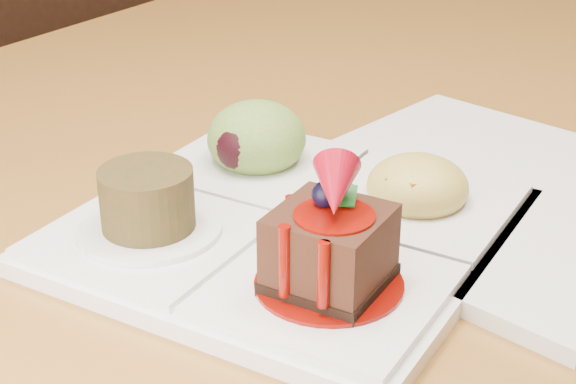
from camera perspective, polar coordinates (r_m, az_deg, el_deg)
The scene contains 4 objects.
dining_table at distance 0.86m, azimuth 8.45°, elevation 0.79°, with size 1.00×1.80×0.75m.
chair_left at distance 1.48m, azimuth -11.95°, elevation 4.73°, with size 0.53×0.53×0.92m.
sampler_plate at distance 0.60m, azimuth 0.06°, elevation -0.97°, with size 0.29×0.29×0.11m.
second_plate at distance 0.67m, azimuth 12.75°, elevation -0.15°, with size 0.29×0.29×0.01m, color silver.
Camera 1 is at (0.32, -0.71, 1.05)m, focal length 55.00 mm.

